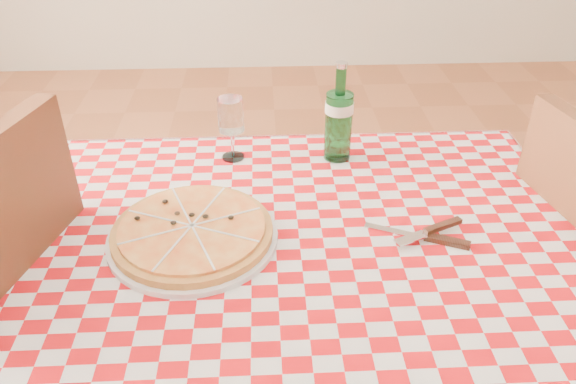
# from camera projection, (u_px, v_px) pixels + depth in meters

# --- Properties ---
(dining_table) EXTENTS (1.20, 0.80, 0.75)m
(dining_table) POSITION_uv_depth(u_px,v_px,m) (298.00, 262.00, 1.31)
(dining_table) COLOR brown
(dining_table) RESTS_ON ground
(tablecloth) EXTENTS (1.30, 0.90, 0.01)m
(tablecloth) POSITION_uv_depth(u_px,v_px,m) (298.00, 230.00, 1.26)
(tablecloth) COLOR #B00A10
(tablecloth) RESTS_ON dining_table
(pizza_plate) EXTENTS (0.49, 0.49, 0.05)m
(pizza_plate) POSITION_uv_depth(u_px,v_px,m) (192.00, 231.00, 1.21)
(pizza_plate) COLOR #C48541
(pizza_plate) RESTS_ON tablecloth
(water_bottle) EXTENTS (0.09, 0.09, 0.27)m
(water_bottle) POSITION_uv_depth(u_px,v_px,m) (339.00, 112.00, 1.46)
(water_bottle) COLOR #186228
(water_bottle) RESTS_ON tablecloth
(wine_glass) EXTENTS (0.08, 0.08, 0.17)m
(wine_glass) POSITION_uv_depth(u_px,v_px,m) (232.00, 129.00, 1.48)
(wine_glass) COLOR white
(wine_glass) RESTS_ON tablecloth
(cutlery) EXTENTS (0.26, 0.22, 0.03)m
(cutlery) POSITION_uv_depth(u_px,v_px,m) (425.00, 234.00, 1.22)
(cutlery) COLOR silver
(cutlery) RESTS_ON tablecloth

